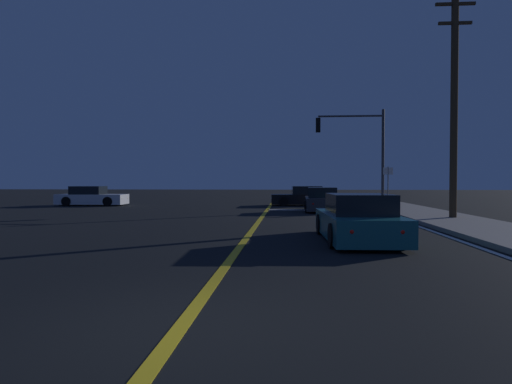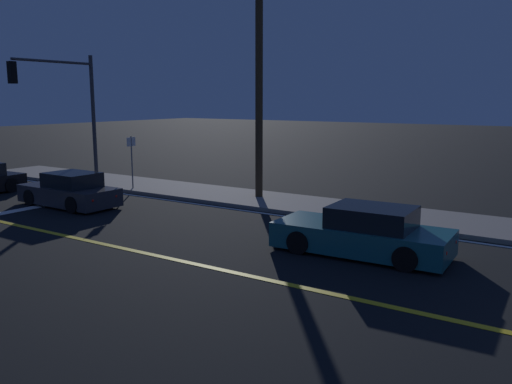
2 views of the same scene
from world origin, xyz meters
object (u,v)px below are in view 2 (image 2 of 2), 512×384
Objects in this scene: utility_pole_right at (259,76)px; street_sign_corner at (132,154)px; traffic_signal_near_right at (67,99)px; car_far_approaching_charcoal at (70,191)px; car_lead_oncoming_teal at (364,233)px.

street_sign_corner is at bearing 103.24° from utility_pole_right.
street_sign_corner is (1.17, -2.80, -2.45)m from traffic_signal_near_right.
car_far_approaching_charcoal and car_lead_oncoming_teal have the same top height.
car_lead_oncoming_teal is at bearing -127.19° from utility_pole_right.
car_lead_oncoming_teal is 0.49× the size of utility_pole_right.
utility_pole_right reaches higher than street_sign_corner.
car_far_approaching_charcoal is at bearing 88.25° from car_lead_oncoming_teal.
car_lead_oncoming_teal is at bearing 80.91° from traffic_signal_near_right.
car_lead_oncoming_teal is 13.15m from street_sign_corner.
traffic_signal_near_right is 9.17m from utility_pole_right.
traffic_signal_near_right reaches higher than street_sign_corner.
car_lead_oncoming_teal is 1.90× the size of street_sign_corner.
street_sign_corner is at bearing 112.74° from traffic_signal_near_right.
street_sign_corner is at bearing 7.62° from car_far_approaching_charcoal.
car_far_approaching_charcoal is 0.44× the size of utility_pole_right.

